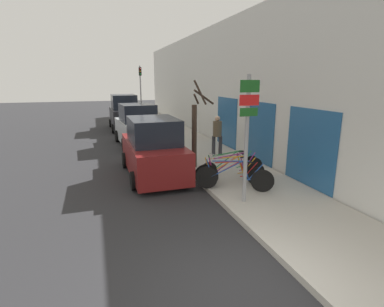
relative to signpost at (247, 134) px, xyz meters
name	(u,v)px	position (x,y,z in m)	size (l,w,h in m)	color
ground_plane	(144,150)	(-1.62, 7.93, -2.12)	(80.00, 80.00, 0.00)	#28282B
sidewalk_curb	(178,137)	(0.98, 10.73, -2.04)	(3.20, 32.00, 0.15)	#ADA89E
building_facade	(205,85)	(2.73, 10.65, 1.11)	(0.23, 32.00, 6.50)	silver
signpost	(247,134)	(0.00, 0.00, 0.00)	(0.57, 0.13, 3.54)	#939399
bicycle_0	(234,178)	(0.10, 0.90, -1.55)	(2.18, 1.21, 0.99)	black
bicycle_1	(233,175)	(0.26, 1.30, -1.60)	(2.11, 0.70, 0.85)	black
bicycle_2	(230,172)	(0.25, 1.50, -1.57)	(2.36, 0.59, 0.95)	black
bicycle_3	(233,170)	(0.42, 1.66, -1.55)	(2.58, 0.66, 0.98)	black
bicycle_4	(230,167)	(0.50, 2.02, -1.56)	(2.50, 0.61, 0.97)	black
parked_car_0	(153,150)	(-1.92, 3.62, -1.13)	(2.09, 4.45, 2.20)	maroon
parked_car_1	(137,127)	(-1.72, 9.36, -1.09)	(2.32, 4.30, 2.27)	#B2B7BC
parked_car_2	(124,114)	(-1.89, 15.14, -0.99)	(2.07, 4.71, 2.52)	black
pedestrian_near	(217,133)	(1.36, 5.32, -0.92)	(0.46, 0.40, 1.81)	#333338
street_tree	(195,130)	(-0.20, 3.82, -0.49)	(1.02, 0.80, 3.39)	#3D2D23
traffic_light	(141,87)	(-0.27, 17.49, 0.91)	(0.20, 0.30, 4.50)	#939399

